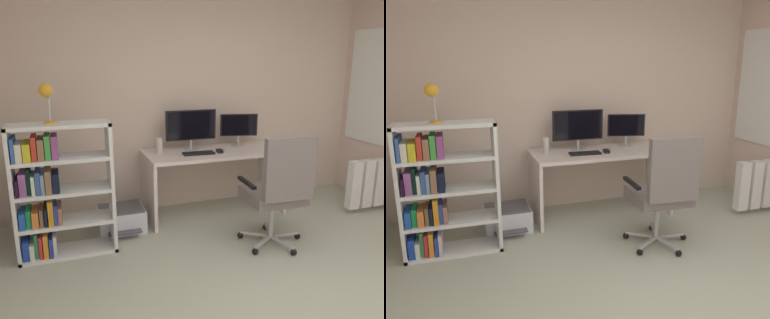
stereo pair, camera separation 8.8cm
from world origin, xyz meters
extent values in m
cube|color=beige|center=(0.00, 2.57, 1.36)|extent=(4.42, 0.10, 2.72)
cube|color=silver|center=(0.14, 2.12, 0.73)|extent=(1.57, 0.68, 0.04)
cube|color=silver|center=(-0.62, 2.12, 0.36)|extent=(0.04, 0.65, 0.71)
cube|color=silver|center=(0.91, 2.12, 0.36)|extent=(0.04, 0.65, 0.71)
cylinder|color=#B2B5B7|center=(-0.09, 2.25, 0.76)|extent=(0.18, 0.18, 0.01)
cylinder|color=#B2B5B7|center=(-0.09, 2.25, 0.82)|extent=(0.03, 0.03, 0.12)
cube|color=black|center=(-0.09, 2.25, 1.04)|extent=(0.58, 0.05, 0.34)
cube|color=black|center=(-0.09, 2.23, 1.04)|extent=(0.54, 0.01, 0.31)
cylinder|color=#B2B5B7|center=(0.50, 2.25, 0.76)|extent=(0.18, 0.18, 0.01)
cylinder|color=#B2B5B7|center=(0.50, 2.25, 0.83)|extent=(0.03, 0.03, 0.13)
cube|color=black|center=(0.50, 2.25, 1.00)|extent=(0.43, 0.14, 0.25)
cube|color=black|center=(0.50, 2.23, 1.00)|extent=(0.40, 0.10, 0.23)
cube|color=black|center=(-0.08, 2.02, 0.76)|extent=(0.35, 0.15, 0.02)
cube|color=black|center=(0.16, 2.02, 0.77)|extent=(0.07, 0.11, 0.03)
cylinder|color=silver|center=(-0.47, 2.20, 0.84)|extent=(0.07, 0.07, 0.17)
cube|color=#B7BABC|center=(0.53, 1.22, 0.07)|extent=(0.30, 0.05, 0.02)
sphere|color=black|center=(0.68, 1.21, 0.03)|extent=(0.06, 0.06, 0.06)
cube|color=#B7BABC|center=(0.43, 1.37, 0.07)|extent=(0.14, 0.29, 0.02)
sphere|color=black|center=(0.49, 1.50, 0.03)|extent=(0.06, 0.06, 0.06)
cube|color=#B7BABC|center=(0.26, 1.32, 0.07)|extent=(0.25, 0.22, 0.02)
sphere|color=black|center=(0.15, 1.42, 0.03)|extent=(0.06, 0.06, 0.06)
cube|color=#B7BABC|center=(0.25, 1.14, 0.07)|extent=(0.27, 0.19, 0.02)
sphere|color=black|center=(0.12, 1.06, 0.03)|extent=(0.06, 0.06, 0.06)
cube|color=#B7BABC|center=(0.42, 1.08, 0.07)|extent=(0.11, 0.30, 0.02)
sphere|color=black|center=(0.45, 0.94, 0.03)|extent=(0.06, 0.06, 0.06)
cylinder|color=#B7BABC|center=(0.38, 1.23, 0.26)|extent=(0.04, 0.04, 0.38)
cube|color=slate|center=(0.38, 1.23, 0.50)|extent=(0.54, 0.52, 0.10)
cube|color=slate|center=(0.36, 0.95, 0.83)|extent=(0.47, 0.10, 0.56)
cube|color=black|center=(0.10, 1.24, 0.65)|extent=(0.06, 0.35, 0.03)
cube|color=black|center=(0.65, 1.21, 0.65)|extent=(0.06, 0.35, 0.03)
cube|color=white|center=(-1.91, 1.67, 0.61)|extent=(0.03, 0.31, 1.22)
cube|color=white|center=(-1.08, 1.67, 0.61)|extent=(0.03, 0.31, 1.22)
cube|color=white|center=(-1.49, 1.67, 1.20)|extent=(0.86, 0.31, 0.03)
cube|color=white|center=(-1.49, 1.67, 0.02)|extent=(0.86, 0.31, 0.03)
cube|color=white|center=(-1.49, 1.67, 0.31)|extent=(0.80, 0.31, 0.03)
cube|color=white|center=(-1.49, 1.67, 0.61)|extent=(0.80, 0.31, 0.03)
cube|color=white|center=(-1.49, 1.67, 0.91)|extent=(0.80, 0.31, 0.03)
cube|color=#1F41B6|center=(-1.86, 1.67, 0.12)|extent=(0.05, 0.26, 0.18)
cube|color=silver|center=(-1.81, 1.68, 0.10)|extent=(0.04, 0.28, 0.14)
cube|color=#3A924A|center=(-1.77, 1.68, 0.15)|extent=(0.03, 0.22, 0.23)
cube|color=red|center=(-1.73, 1.67, 0.14)|extent=(0.03, 0.25, 0.21)
cube|color=orange|center=(-1.69, 1.68, 0.14)|extent=(0.04, 0.28, 0.22)
cube|color=#263EA1|center=(-1.65, 1.67, 0.12)|extent=(0.03, 0.27, 0.18)
cube|color=silver|center=(-1.61, 1.66, 0.13)|extent=(0.03, 0.28, 0.20)
cube|color=#2051AF|center=(-1.86, 1.66, 0.40)|extent=(0.05, 0.24, 0.15)
cube|color=green|center=(-1.81, 1.68, 0.41)|extent=(0.04, 0.22, 0.15)
cube|color=orange|center=(-1.75, 1.67, 0.40)|extent=(0.05, 0.24, 0.14)
cube|color=brown|center=(-1.70, 1.67, 0.41)|extent=(0.03, 0.22, 0.16)
cube|color=black|center=(-1.67, 1.67, 0.41)|extent=(0.03, 0.25, 0.16)
cube|color=orange|center=(-1.62, 1.67, 0.44)|extent=(0.04, 0.28, 0.23)
cube|color=#2942A3|center=(-1.58, 1.67, 0.42)|extent=(0.03, 0.22, 0.18)
cube|color=#936351|center=(-1.55, 1.68, 0.41)|extent=(0.04, 0.26, 0.15)
cube|color=black|center=(-1.87, 1.68, 0.70)|extent=(0.03, 0.28, 0.15)
cube|color=#8F5392|center=(-1.82, 1.68, 0.72)|extent=(0.06, 0.24, 0.19)
cube|color=black|center=(-1.78, 1.68, 0.74)|extent=(0.03, 0.23, 0.23)
cube|color=silver|center=(-1.74, 1.67, 0.71)|extent=(0.03, 0.23, 0.17)
cube|color=#34509B|center=(-1.70, 1.68, 0.72)|extent=(0.04, 0.26, 0.20)
cube|color=#6887A4|center=(-1.67, 1.68, 0.71)|extent=(0.03, 0.28, 0.18)
cube|color=#876047|center=(-1.62, 1.68, 0.73)|extent=(0.05, 0.28, 0.20)
cube|color=black|center=(-1.56, 1.66, 0.71)|extent=(0.06, 0.24, 0.17)
cube|color=#355AAB|center=(-1.87, 1.66, 1.02)|extent=(0.03, 0.27, 0.20)
cube|color=beige|center=(-1.83, 1.66, 1.00)|extent=(0.05, 0.25, 0.16)
cube|color=gold|center=(-1.77, 1.67, 1.00)|extent=(0.06, 0.28, 0.15)
cube|color=red|center=(-1.71, 1.68, 1.02)|extent=(0.04, 0.23, 0.20)
cube|color=#8D6346|center=(-1.66, 1.68, 1.01)|extent=(0.05, 0.26, 0.18)
cube|color=green|center=(-1.60, 1.68, 1.03)|extent=(0.05, 0.23, 0.21)
cube|color=#884384|center=(-1.54, 1.68, 1.02)|extent=(0.05, 0.24, 0.20)
cylinder|color=gold|center=(-1.56, 1.67, 1.23)|extent=(0.11, 0.11, 0.02)
cylinder|color=silver|center=(-1.56, 1.67, 1.35)|extent=(0.01, 0.01, 0.23)
sphere|color=gold|center=(-1.57, 1.67, 1.50)|extent=(0.12, 0.12, 0.12)
cube|color=silver|center=(-0.95, 2.01, 0.12)|extent=(0.48, 0.38, 0.23)
cube|color=#4C4C51|center=(-0.95, 2.01, 0.24)|extent=(0.44, 0.35, 0.02)
cube|color=#4C4C51|center=(-0.95, 1.78, 0.07)|extent=(0.33, 0.10, 0.01)
cube|color=white|center=(1.67, 1.58, 0.34)|extent=(0.13, 0.10, 0.56)
cube|color=white|center=(1.85, 1.58, 0.34)|extent=(0.13, 0.10, 0.56)
cube|color=white|center=(2.02, 1.58, 0.34)|extent=(0.13, 0.10, 0.56)
camera|label=1|loc=(-1.49, -1.80, 1.75)|focal=36.13mm
camera|label=2|loc=(-1.41, -1.83, 1.75)|focal=36.13mm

